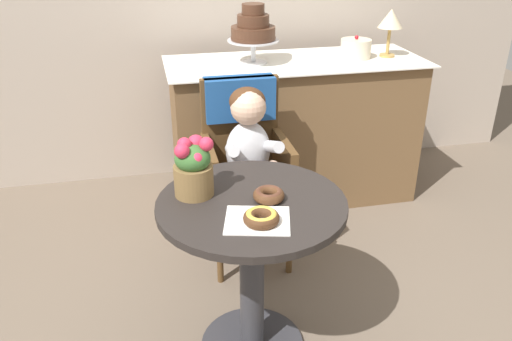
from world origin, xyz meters
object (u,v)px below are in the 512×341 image
at_px(flower_vase, 193,168).
at_px(wicker_chair, 243,142).
at_px(donut_mid, 269,194).
at_px(tiered_cake_stand, 253,29).
at_px(donut_front, 262,217).
at_px(round_layer_cake, 356,49).
at_px(seated_child, 250,147).
at_px(cafe_table, 252,248).
at_px(table_lamp, 391,21).

bearing_deg(flower_vase, wicker_chair, 63.82).
distance_m(donut_mid, tiered_cake_stand, 1.37).
relative_size(donut_front, flower_vase, 0.55).
bearing_deg(tiered_cake_stand, round_layer_cake, -0.55).
height_order(seated_child, donut_front, seated_child).
relative_size(cafe_table, tiered_cake_stand, 2.13).
relative_size(seated_child, tiered_cake_stand, 2.14).
height_order(cafe_table, flower_vase, flower_vase).
xyz_separation_m(donut_mid, tiered_cake_stand, (0.22, 1.31, 0.35)).
xyz_separation_m(flower_vase, tiered_cake_stand, (0.49, 1.20, 0.26)).
distance_m(seated_child, flower_vase, 0.60).
bearing_deg(flower_vase, tiered_cake_stand, 67.82).
bearing_deg(donut_mid, donut_front, -112.28).
distance_m(wicker_chair, donut_mid, 0.76).
relative_size(cafe_table, flower_vase, 3.10).
bearing_deg(cafe_table, table_lamp, 48.67).
relative_size(seated_child, flower_vase, 3.13).
relative_size(seated_child, donut_front, 5.68).
xyz_separation_m(round_layer_cake, table_lamp, (0.20, -0.01, 0.16)).
height_order(cafe_table, donut_mid, donut_mid).
distance_m(cafe_table, round_layer_cake, 1.65).
bearing_deg(tiered_cake_stand, flower_vase, -112.18).
relative_size(flower_vase, round_layer_cake, 1.26).
distance_m(flower_vase, table_lamp, 1.80).
bearing_deg(table_lamp, tiered_cake_stand, 178.74).
height_order(wicker_chair, table_lamp, table_lamp).
bearing_deg(round_layer_cake, wicker_chair, -145.90).
bearing_deg(flower_vase, round_layer_cake, 46.68).
bearing_deg(flower_vase, seated_child, 57.07).
bearing_deg(flower_vase, donut_front, -52.42).
bearing_deg(tiered_cake_stand, seated_child, -103.59).
xyz_separation_m(flower_vase, table_lamp, (1.33, 1.18, 0.28)).
relative_size(cafe_table, table_lamp, 2.53).
distance_m(wicker_chair, flower_vase, 0.75).
xyz_separation_m(cafe_table, seated_child, (0.12, 0.59, 0.17)).
relative_size(wicker_chair, flower_vase, 4.11).
relative_size(wicker_chair, table_lamp, 3.35).
xyz_separation_m(wicker_chair, donut_front, (-0.12, -0.91, 0.10)).
bearing_deg(tiered_cake_stand, donut_mid, -99.69).
bearing_deg(cafe_table, round_layer_cake, 54.50).
height_order(wicker_chair, donut_mid, wicker_chair).
relative_size(wicker_chair, donut_front, 7.46).
height_order(seated_child, flower_vase, seated_child).
xyz_separation_m(donut_front, tiered_cake_stand, (0.29, 1.46, 0.35)).
height_order(flower_vase, table_lamp, table_lamp).
bearing_deg(cafe_table, donut_mid, -6.06).
relative_size(flower_vase, tiered_cake_stand, 0.68).
height_order(seated_child, round_layer_cake, round_layer_cake).
xyz_separation_m(seated_child, round_layer_cake, (0.81, 0.70, 0.28)).
xyz_separation_m(cafe_table, round_layer_cake, (0.92, 1.29, 0.45)).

